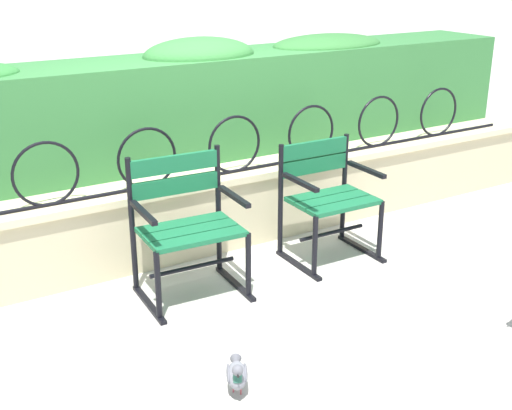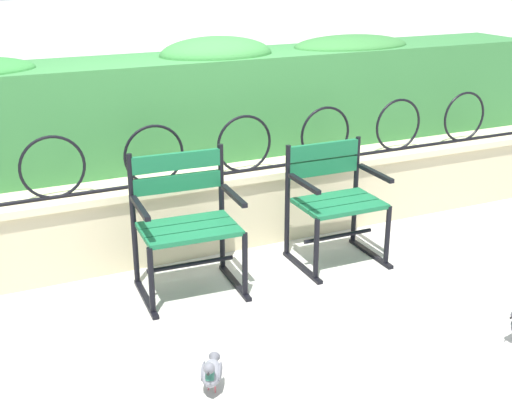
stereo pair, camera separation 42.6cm
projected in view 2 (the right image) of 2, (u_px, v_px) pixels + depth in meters
ground_plane at (258, 285)px, 4.44m from camera, size 60.00×60.00×0.00m
stone_wall at (216, 209)px, 4.96m from camera, size 6.32×0.41×0.56m
iron_arch_fence at (202, 152)px, 4.68m from camera, size 5.80×0.02×0.42m
hedge_row at (190, 102)px, 5.16m from camera, size 6.19×0.68×0.89m
park_chair_left at (185, 220)px, 4.24m from camera, size 0.66×0.55×0.89m
park_chair_right at (334, 198)px, 4.67m from camera, size 0.60×0.53×0.82m
pigeon_far_side at (211, 372)px, 3.33m from camera, size 0.19×0.27×0.22m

